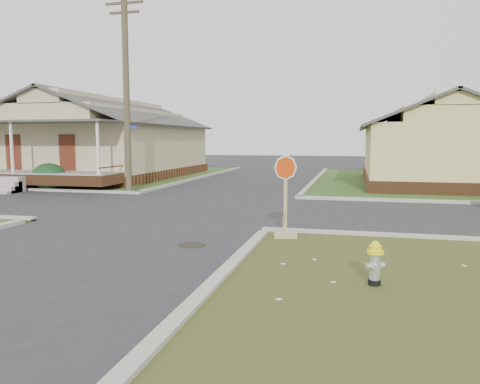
# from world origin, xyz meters

# --- Properties ---
(ground) EXTENTS (120.00, 120.00, 0.00)m
(ground) POSITION_xyz_m (0.00, 0.00, 0.00)
(ground) COLOR #2C2C2E
(ground) RESTS_ON ground
(verge_far_left) EXTENTS (19.00, 19.00, 0.05)m
(verge_far_left) POSITION_xyz_m (-13.00, 18.00, 0.03)
(verge_far_left) COLOR #244518
(verge_far_left) RESTS_ON ground
(curbs) EXTENTS (80.00, 40.00, 0.12)m
(curbs) POSITION_xyz_m (0.00, 5.00, 0.00)
(curbs) COLOR #ABAA9B
(curbs) RESTS_ON ground
(manhole) EXTENTS (0.64, 0.64, 0.01)m
(manhole) POSITION_xyz_m (2.20, -0.50, 0.01)
(manhole) COLOR black
(manhole) RESTS_ON ground
(corner_house) EXTENTS (10.10, 15.50, 5.30)m
(corner_house) POSITION_xyz_m (-10.00, 16.68, 2.28)
(corner_house) COLOR brown
(corner_house) RESTS_ON ground
(side_house_yellow) EXTENTS (7.60, 11.60, 4.70)m
(side_house_yellow) POSITION_xyz_m (10.00, 16.50, 2.19)
(side_house_yellow) COLOR brown
(side_house_yellow) RESTS_ON ground
(utility_pole) EXTENTS (1.80, 0.28, 9.00)m
(utility_pole) POSITION_xyz_m (-4.20, 8.90, 4.66)
(utility_pole) COLOR #483E29
(utility_pole) RESTS_ON ground
(fire_hydrant) EXTENTS (0.28, 0.28, 0.74)m
(fire_hydrant) POSITION_xyz_m (6.20, -2.75, 0.46)
(fire_hydrant) COLOR black
(fire_hydrant) RESTS_ON ground
(stop_sign) EXTENTS (0.57, 0.56, 2.02)m
(stop_sign) POSITION_xyz_m (4.20, 0.73, 0.49)
(stop_sign) COLOR tan
(stop_sign) RESTS_ON ground
(hedge_right) EXTENTS (1.57, 1.28, 1.20)m
(hedge_right) POSITION_xyz_m (-8.55, 9.14, 0.65)
(hedge_right) COLOR #14381D
(hedge_right) RESTS_ON verge_far_left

